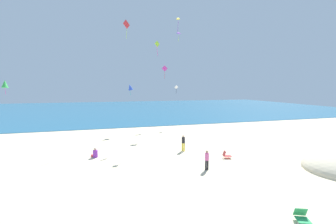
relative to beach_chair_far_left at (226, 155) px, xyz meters
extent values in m
plane|color=beige|center=(-5.05, 2.00, -0.27)|extent=(120.00, 120.00, 0.00)
cube|color=#236084|center=(-5.05, 46.50, -0.25)|extent=(120.00, 60.00, 0.05)
cube|color=#D13D3D|center=(0.12, -0.03, -0.09)|extent=(0.66, 0.63, 0.03)
cube|color=#D13D3D|center=(-0.16, 0.04, 0.12)|extent=(0.29, 0.54, 0.42)
cylinder|color=#B7B7BC|center=(0.35, 0.18, -0.18)|extent=(0.02, 0.02, 0.18)
cylinder|color=#B7B7BC|center=(0.22, -0.32, -0.18)|extent=(0.02, 0.02, 0.18)
cube|color=#2D9956|center=(-1.67, -9.06, -0.10)|extent=(0.70, 0.72, 0.03)
cube|color=#2D9956|center=(-1.55, -8.79, 0.09)|extent=(0.56, 0.40, 0.40)
cylinder|color=#B7B7BC|center=(-1.97, -9.11, -0.19)|extent=(0.02, 0.02, 0.17)
cylinder|color=yellow|center=(-2.66, 3.05, 0.09)|extent=(0.13, 0.13, 0.73)
cylinder|color=yellow|center=(-2.54, 2.94, 0.09)|extent=(0.13, 0.13, 0.73)
cylinder|color=black|center=(-2.60, 3.00, 0.73)|extent=(0.41, 0.41, 0.54)
sphere|color=beige|center=(-2.60, 3.00, 1.09)|extent=(0.20, 0.20, 0.20)
cylinder|color=purple|center=(-10.18, 3.23, 0.02)|extent=(0.52, 0.52, 0.59)
sphere|color=beige|center=(-10.18, 3.23, 0.42)|extent=(0.23, 0.23, 0.23)
cube|color=red|center=(-10.29, 3.44, -0.19)|extent=(0.47, 0.52, 0.17)
cylinder|color=black|center=(-2.63, -1.99, 0.07)|extent=(0.12, 0.12, 0.69)
cylinder|color=black|center=(-2.78, -2.02, 0.07)|extent=(0.12, 0.12, 0.69)
cylinder|color=#D8599E|center=(-2.70, -2.01, 0.68)|extent=(0.32, 0.32, 0.52)
sphere|color=tan|center=(-2.70, -2.01, 1.02)|extent=(0.19, 0.19, 0.19)
cone|color=blue|center=(-5.94, 13.40, 5.45)|extent=(0.92, 0.80, 0.86)
cylinder|color=#1EADAD|center=(-5.94, 13.40, 4.78)|extent=(0.12, 0.06, 0.74)
cone|color=green|center=(-18.38, 9.74, 5.76)|extent=(0.62, 0.68, 0.77)
cylinder|color=#DB3DA8|center=(-18.38, 9.74, 5.12)|extent=(0.03, 0.07, 0.70)
cube|color=#DB3DA8|center=(-0.44, 16.89, 8.16)|extent=(0.89, 0.14, 0.88)
cylinder|color=red|center=(-0.44, 16.89, 7.27)|extent=(0.05, 0.14, 1.14)
cube|color=red|center=(-6.59, 10.65, 12.39)|extent=(0.82, 0.70, 1.03)
cylinder|color=#99DB33|center=(-6.59, 10.65, 11.43)|extent=(0.12, 0.11, 1.17)
pyramid|color=purple|center=(1.10, 15.13, 12.95)|extent=(0.86, 0.80, 0.31)
cylinder|color=#99DB33|center=(1.09, 15.15, 12.11)|extent=(0.09, 0.13, 0.73)
cube|color=white|center=(0.93, 15.62, 5.45)|extent=(0.55, 0.25, 0.52)
cylinder|color=black|center=(0.93, 15.62, 4.91)|extent=(0.09, 0.15, 0.68)
pyramid|color=yellow|center=(-0.95, 9.52, 13.17)|extent=(0.56, 0.55, 0.21)
cylinder|color=purple|center=(-0.94, 9.51, 12.29)|extent=(0.11, 0.12, 1.14)
cube|color=#99DB33|center=(-3.38, 9.44, 10.22)|extent=(0.63, 0.37, 0.70)
cylinder|color=#DB3DA8|center=(-3.38, 9.44, 9.42)|extent=(0.14, 0.20, 1.11)
camera|label=1|loc=(-9.76, -16.39, 5.47)|focal=25.07mm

